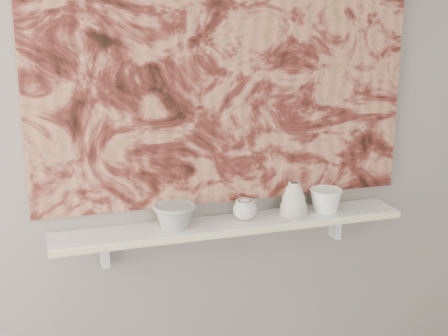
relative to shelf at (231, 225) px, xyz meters
name	(u,v)px	position (x,y,z in m)	size (l,w,h in m)	color
wall_back	(224,111)	(0.00, 0.09, 0.44)	(3.60, 3.60, 0.00)	gray
shelf	(231,225)	(0.00, 0.00, 0.00)	(1.40, 0.18, 0.03)	silver
shelf_stripe	(239,233)	(0.00, -0.09, 0.00)	(1.40, 0.01, 0.02)	#F5E9A3
bracket_left	(105,251)	(-0.49, 0.06, -0.07)	(0.03, 0.06, 0.12)	silver
bracket_right	(335,224)	(0.49, 0.06, -0.07)	(0.03, 0.06, 0.12)	silver
painting	(225,62)	(0.00, 0.08, 0.62)	(1.50, 0.03, 1.10)	maroon
house_motif	(331,135)	(0.45, 0.07, 0.32)	(0.09, 0.00, 0.08)	black
bowl_grey	(175,215)	(-0.23, 0.00, 0.06)	(0.17, 0.17, 0.10)	gray
cup_cream	(245,209)	(0.06, 0.00, 0.06)	(0.09, 0.09, 0.09)	beige
bell_vessel	(294,199)	(0.26, 0.00, 0.08)	(0.12, 0.12, 0.13)	beige
bowl_white	(326,200)	(0.41, 0.00, 0.06)	(0.13, 0.13, 0.10)	white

